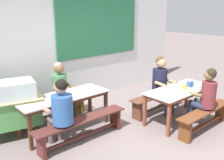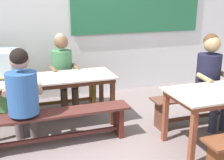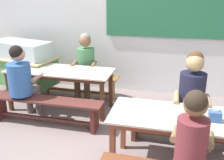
# 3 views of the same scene
# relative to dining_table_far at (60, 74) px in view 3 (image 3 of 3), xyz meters

# --- Properties ---
(ground_plane) EXTENTS (40.00, 40.00, 0.00)m
(ground_plane) POSITION_rel_dining_table_far_xyz_m (1.11, -1.18, -0.65)
(ground_plane) COLOR slate
(backdrop_wall) EXTENTS (7.49, 0.23, 3.05)m
(backdrop_wall) POSITION_rel_dining_table_far_xyz_m (1.14, 1.22, 0.95)
(backdrop_wall) COLOR silver
(backdrop_wall) RESTS_ON ground_plane
(dining_table_far) EXTENTS (1.85, 0.72, 0.73)m
(dining_table_far) POSITION_rel_dining_table_far_xyz_m (0.00, 0.00, 0.00)
(dining_table_far) COLOR #C0AEA3
(dining_table_far) RESTS_ON ground_plane
(dining_table_near) EXTENTS (1.72, 0.75, 0.73)m
(dining_table_near) POSITION_rel_dining_table_far_xyz_m (2.07, -1.29, -0.00)
(dining_table_near) COLOR #BAB7A5
(dining_table_near) RESTS_ON ground_plane
(bench_far_back) EXTENTS (1.79, 0.34, 0.44)m
(bench_far_back) POSITION_rel_dining_table_far_xyz_m (0.01, 0.61, -0.36)
(bench_far_back) COLOR brown
(bench_far_back) RESTS_ON ground_plane
(bench_far_front) EXTENTS (1.87, 0.33, 0.44)m
(bench_far_front) POSITION_rel_dining_table_far_xyz_m (-0.01, -0.61, -0.34)
(bench_far_front) COLOR #532823
(bench_far_front) RESTS_ON ground_plane
(bench_near_back) EXTENTS (1.58, 0.33, 0.44)m
(bench_near_back) POSITION_rel_dining_table_far_xyz_m (2.09, -0.68, -0.36)
(bench_near_back) COLOR brown
(bench_near_back) RESTS_ON ground_plane
(food_cart) EXTENTS (1.80, 1.05, 1.08)m
(food_cart) POSITION_rel_dining_table_far_xyz_m (-1.02, 0.49, -0.03)
(food_cart) COLOR #539E51
(food_cart) RESTS_ON ground_plane
(person_left_back_turned) EXTENTS (0.48, 0.56, 1.27)m
(person_left_back_turned) POSITION_rel_dining_table_far_xyz_m (-0.39, -0.55, 0.08)
(person_left_back_turned) COLOR #6A595B
(person_left_back_turned) RESTS_ON ground_plane
(person_right_near_table) EXTENTS (0.45, 0.54, 1.33)m
(person_right_near_table) POSITION_rel_dining_table_far_xyz_m (2.16, -0.74, 0.11)
(person_right_near_table) COLOR #31394E
(person_right_near_table) RESTS_ON ground_plane
(person_near_front) EXTENTS (0.43, 0.54, 1.28)m
(person_near_front) POSITION_rel_dining_table_far_xyz_m (2.11, -1.84, 0.08)
(person_near_front) COLOR #2B304C
(person_near_front) RESTS_ON ground_plane
(person_center_facing) EXTENTS (0.46, 0.60, 1.27)m
(person_center_facing) POSITION_rel_dining_table_far_xyz_m (0.28, 0.54, 0.07)
(person_center_facing) COLOR #4C3726
(person_center_facing) RESTS_ON ground_plane
(tissue_box) EXTENTS (0.13, 0.10, 0.14)m
(tissue_box) POSITION_rel_dining_table_far_xyz_m (2.37, -1.34, 0.13)
(tissue_box) COLOR #355A9B
(tissue_box) RESTS_ON dining_table_near
(condiment_jar) EXTENTS (0.09, 0.09, 0.12)m
(condiment_jar) POSITION_rel_dining_table_far_xyz_m (2.14, -1.34, 0.13)
(condiment_jar) COLOR yellow
(condiment_jar) RESTS_ON dining_table_near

